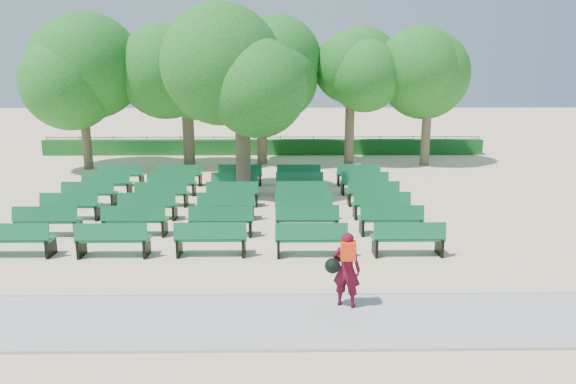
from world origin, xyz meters
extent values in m
plane|color=beige|center=(0.00, 0.00, 0.00)|extent=(120.00, 120.00, 0.00)
cube|color=#ACACA8|center=(0.00, -7.40, 0.03)|extent=(30.00, 2.20, 0.06)
cube|color=silver|center=(0.00, -6.25, 0.05)|extent=(30.00, 0.12, 0.10)
cube|color=#16571E|center=(0.00, 14.00, 0.45)|extent=(26.00, 0.70, 0.90)
cube|color=#116536|center=(-0.76, 0.77, 0.46)|extent=(1.88, 0.61, 0.06)
cube|color=#116536|center=(-0.76, 0.56, 0.72)|extent=(1.86, 0.23, 0.43)
cylinder|color=brown|center=(-0.42, 3.04, 1.58)|extent=(0.58, 0.58, 3.17)
ellipsoid|color=#1F7021|center=(-0.42, 3.04, 4.38)|extent=(4.39, 4.39, 3.95)
imported|color=#4F0B1C|center=(2.32, -6.81, 0.83)|extent=(0.66, 0.56, 1.54)
cube|color=#FF3B0D|center=(2.32, -6.99, 1.27)|extent=(0.29, 0.14, 0.36)
sphere|color=black|center=(2.03, -6.86, 0.93)|extent=(0.31, 0.31, 0.31)
camera|label=1|loc=(1.02, -16.39, 4.59)|focal=32.00mm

